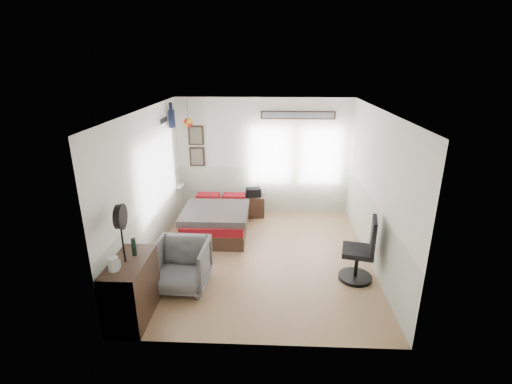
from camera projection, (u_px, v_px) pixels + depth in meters
ground_plane at (260, 257)px, 6.91m from camera, size 4.00×4.50×0.01m
room_shell at (257, 171)px, 6.54m from camera, size 4.02×4.52×2.71m
wall_decor at (213, 126)px, 8.09m from camera, size 3.55×1.32×1.44m
bed at (217, 219)px, 7.86m from camera, size 1.34×1.82×0.58m
dresser at (132, 289)px, 5.17m from camera, size 0.48×1.00×0.90m
armchair at (182, 265)px, 5.89m from camera, size 0.87×0.89×0.78m
nightstand at (253, 206)px, 8.67m from camera, size 0.52×0.43×0.49m
task_chair at (361, 255)px, 6.07m from camera, size 0.59×0.59×1.12m
kettle at (113, 264)px, 4.77m from camera, size 0.16×0.14×0.18m
bottle at (134, 247)px, 5.13m from camera, size 0.06×0.06×0.25m
stand_fan at (120, 218)px, 4.78m from camera, size 0.11×0.34×0.84m
black_bag at (253, 192)px, 8.56m from camera, size 0.37×0.28×0.19m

